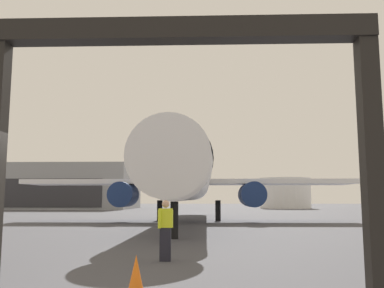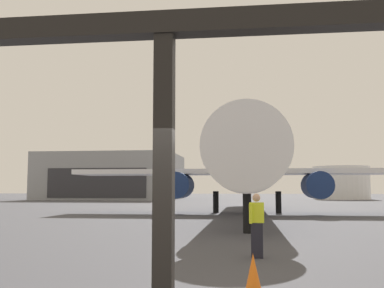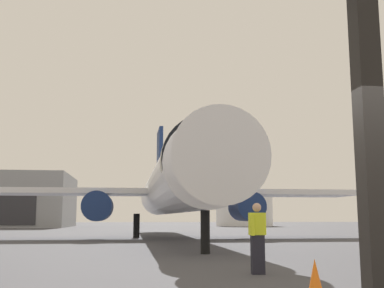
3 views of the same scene
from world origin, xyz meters
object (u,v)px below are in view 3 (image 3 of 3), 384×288
ground_crew_worker (257,237)px  traffic_cone (315,282)px  airplane (173,188)px  fuel_storage_tank (244,209)px

ground_crew_worker → traffic_cone: bearing=-92.3°
airplane → traffic_cone: 24.69m
ground_crew_worker → traffic_cone: (-0.16, -4.12, -0.56)m
ground_crew_worker → traffic_cone: 4.17m
airplane → traffic_cone: (0.09, -24.50, -3.05)m
fuel_storage_tank → ground_crew_worker: bearing=-103.3°
airplane → fuel_storage_tank: bearing=71.0°
ground_crew_worker → fuel_storage_tank: size_ratio=0.18×
traffic_cone → fuel_storage_tank: fuel_storage_tank is taller
fuel_storage_tank → traffic_cone: bearing=-102.7°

